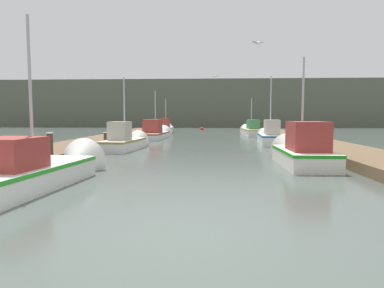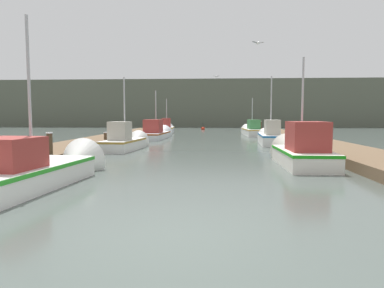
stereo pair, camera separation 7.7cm
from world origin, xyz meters
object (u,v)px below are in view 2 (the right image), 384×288
object	(u,v)px
fishing_boat_0	(39,169)
channel_buoy	(203,129)
fishing_boat_5	(252,130)
seagull_1	(258,43)
seagull_lead	(216,76)
fishing_boat_2	(126,141)
fishing_boat_4	(157,133)
fishing_boat_6	(167,128)
mooring_piling_2	(50,150)
mooring_piling_0	(260,128)
fishing_boat_3	(270,136)
fishing_boat_1	(300,151)
mooring_piling_1	(106,141)

from	to	relation	value
fishing_boat_0	channel_buoy	world-z (taller)	fishing_boat_0
fishing_boat_5	seagull_1	distance (m)	17.93
seagull_lead	fishing_boat_2	bearing A→B (deg)	-105.12
fishing_boat_4	fishing_boat_6	world-z (taller)	fishing_boat_4
fishing_boat_5	mooring_piling_2	bearing A→B (deg)	-116.40
mooring_piling_0	seagull_lead	xyz separation A→B (m)	(-4.39, -4.22, 4.57)
fishing_boat_4	seagull_lead	world-z (taller)	seagull_lead
fishing_boat_2	fishing_boat_3	world-z (taller)	fishing_boat_3
fishing_boat_0	fishing_boat_4	size ratio (longest dim) A/B	0.89
fishing_boat_5	fishing_boat_6	bearing A→B (deg)	152.64
fishing_boat_6	channel_buoy	distance (m)	8.68
fishing_boat_6	seagull_1	distance (m)	22.94
fishing_boat_1	mooring_piling_1	size ratio (longest dim) A/B	4.96
fishing_boat_0	fishing_boat_6	distance (m)	28.10
seagull_lead	mooring_piling_0	bearing A→B (deg)	53.57
fishing_boat_3	fishing_boat_4	distance (m)	9.81
fishing_boat_0	mooring_piling_0	world-z (taller)	fishing_boat_0
fishing_boat_4	seagull_1	xyz separation A→B (m)	(6.63, -12.22, 4.70)
fishing_boat_2	fishing_boat_3	bearing A→B (deg)	31.86
fishing_boat_6	channel_buoy	world-z (taller)	fishing_boat_6
fishing_boat_4	channel_buoy	size ratio (longest dim) A/B	6.60
fishing_boat_5	channel_buoy	distance (m)	12.95
fishing_boat_2	mooring_piling_2	bearing A→B (deg)	-92.63
fishing_boat_3	seagull_1	world-z (taller)	seagull_1
mooring_piling_0	mooring_piling_2	distance (m)	24.61
fishing_boat_1	seagull_1	distance (m)	5.43
fishing_boat_4	mooring_piling_1	bearing A→B (deg)	-95.33
mooring_piling_2	channel_buoy	bearing A→B (deg)	82.21
fishing_boat_2	mooring_piling_0	xyz separation A→B (m)	(9.50, 15.30, 0.21)
fishing_boat_1	fishing_boat_4	world-z (taller)	fishing_boat_1
seagull_1	mooring_piling_0	bearing A→B (deg)	59.51
fishing_boat_0	fishing_boat_2	bearing A→B (deg)	95.86
fishing_boat_3	fishing_boat_4	xyz separation A→B (m)	(-8.46, 4.96, -0.05)
fishing_boat_5	mooring_piling_0	size ratio (longest dim) A/B	4.74
fishing_boat_3	seagull_1	size ratio (longest dim) A/B	9.68
fishing_boat_6	fishing_boat_4	bearing A→B (deg)	-91.33
fishing_boat_1	seagull_lead	bearing A→B (deg)	100.96
seagull_lead	fishing_boat_1	bearing A→B (deg)	-69.69
fishing_boat_5	mooring_piling_2	xyz separation A→B (m)	(-9.55, -21.26, 0.18)
fishing_boat_3	fishing_boat_4	bearing A→B (deg)	153.14
fishing_boat_5	mooring_piling_0	xyz separation A→B (m)	(0.93, 1.01, 0.19)
fishing_boat_1	fishing_boat_5	size ratio (longest dim) A/B	0.76
mooring_piling_2	seagull_1	distance (m)	9.89
mooring_piling_1	seagull_lead	bearing A→B (deg)	60.59
fishing_boat_2	fishing_boat_4	size ratio (longest dim) A/B	0.74
fishing_boat_0	seagull_lead	size ratio (longest dim) A/B	10.23
fishing_boat_4	channel_buoy	xyz separation A→B (m)	(3.34, 16.94, -0.31)
fishing_boat_5	mooring_piling_2	size ratio (longest dim) A/B	4.83
fishing_boat_5	mooring_piling_1	bearing A→B (deg)	-126.36
fishing_boat_4	mooring_piling_2	xyz separation A→B (m)	(-1.20, -16.25, 0.20)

